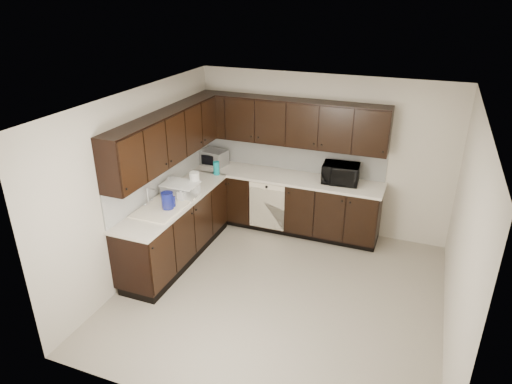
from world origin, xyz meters
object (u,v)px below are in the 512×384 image
microwave (341,173)px  storage_bin (181,190)px  sink (163,212)px  toaster_oven (214,158)px  blue_pitcher (168,201)px

microwave → storage_bin: microwave is taller
sink → storage_bin: bearing=86.4°
toaster_oven → storage_bin: size_ratio=0.85×
sink → microwave: size_ratio=1.52×
sink → storage_bin: size_ratio=1.75×
microwave → toaster_oven: (-2.11, 0.00, -0.02)m
storage_bin → blue_pitcher: bearing=-82.1°
sink → storage_bin: (0.03, 0.45, 0.15)m
storage_bin → blue_pitcher: size_ratio=1.93×
sink → toaster_oven: sink is taller
blue_pitcher → microwave: bearing=19.0°
sink → toaster_oven: 1.75m
sink → storage_bin: sink is taller
toaster_oven → blue_pitcher: size_ratio=1.64×
toaster_oven → sink: bearing=-78.3°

